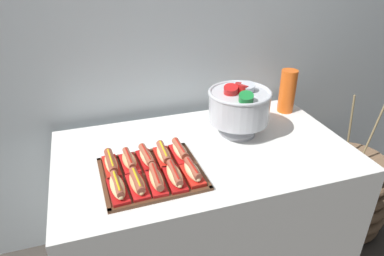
# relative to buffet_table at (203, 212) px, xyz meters

# --- Properties ---
(back_wall) EXTENTS (6.00, 0.10, 2.60)m
(back_wall) POSITION_rel_buffet_table_xyz_m (0.00, 0.52, 0.88)
(back_wall) COLOR #B2BCC1
(back_wall) RESTS_ON ground_plane
(buffet_table) EXTENTS (1.35, 0.79, 0.80)m
(buffet_table) POSITION_rel_buffet_table_xyz_m (0.00, 0.00, 0.00)
(buffet_table) COLOR white
(buffet_table) RESTS_ON ground_plane
(floor_vase) EXTENTS (0.51, 0.51, 1.02)m
(floor_vase) POSITION_rel_buffet_table_xyz_m (0.99, 0.08, -0.18)
(floor_vase) COLOR brown
(floor_vase) RESTS_ON ground_plane
(serving_tray) EXTENTS (0.41, 0.37, 0.01)m
(serving_tray) POSITION_rel_buffet_table_xyz_m (-0.27, -0.12, 0.38)
(serving_tray) COLOR #56331E
(serving_tray) RESTS_ON buffet_table
(hot_dog_0) EXTENTS (0.07, 0.18, 0.06)m
(hot_dog_0) POSITION_rel_buffet_table_xyz_m (-0.42, -0.21, 0.42)
(hot_dog_0) COLOR #B21414
(hot_dog_0) RESTS_ON serving_tray
(hot_dog_1) EXTENTS (0.07, 0.17, 0.06)m
(hot_dog_1) POSITION_rel_buffet_table_xyz_m (-0.35, -0.20, 0.41)
(hot_dog_1) COLOR red
(hot_dog_1) RESTS_ON serving_tray
(hot_dog_2) EXTENTS (0.06, 0.17, 0.06)m
(hot_dog_2) POSITION_rel_buffet_table_xyz_m (-0.27, -0.20, 0.41)
(hot_dog_2) COLOR red
(hot_dog_2) RESTS_ON serving_tray
(hot_dog_3) EXTENTS (0.07, 0.18, 0.06)m
(hot_dog_3) POSITION_rel_buffet_table_xyz_m (-0.20, -0.20, 0.41)
(hot_dog_3) COLOR #B21414
(hot_dog_3) RESTS_ON serving_tray
(hot_dog_4) EXTENTS (0.07, 0.16, 0.06)m
(hot_dog_4) POSITION_rel_buffet_table_xyz_m (-0.12, -0.20, 0.42)
(hot_dog_4) COLOR red
(hot_dog_4) RESTS_ON serving_tray
(hot_dog_5) EXTENTS (0.07, 0.18, 0.06)m
(hot_dog_5) POSITION_rel_buffet_table_xyz_m (-0.43, -0.04, 0.42)
(hot_dog_5) COLOR red
(hot_dog_5) RESTS_ON serving_tray
(hot_dog_6) EXTENTS (0.08, 0.16, 0.06)m
(hot_dog_6) POSITION_rel_buffet_table_xyz_m (-0.35, -0.04, 0.41)
(hot_dog_6) COLOR red
(hot_dog_6) RESTS_ON serving_tray
(hot_dog_7) EXTENTS (0.07, 0.17, 0.06)m
(hot_dog_7) POSITION_rel_buffet_table_xyz_m (-0.28, -0.04, 0.41)
(hot_dog_7) COLOR #B21414
(hot_dog_7) RESTS_ON serving_tray
(hot_dog_8) EXTENTS (0.07, 0.17, 0.06)m
(hot_dog_8) POSITION_rel_buffet_table_xyz_m (-0.20, -0.03, 0.41)
(hot_dog_8) COLOR red
(hot_dog_8) RESTS_ON serving_tray
(hot_dog_9) EXTENTS (0.07, 0.17, 0.06)m
(hot_dog_9) POSITION_rel_buffet_table_xyz_m (-0.13, -0.03, 0.42)
(hot_dog_9) COLOR red
(hot_dog_9) RESTS_ON serving_tray
(punch_bowl) EXTENTS (0.30, 0.31, 0.27)m
(punch_bowl) POSITION_rel_buffet_table_xyz_m (0.21, 0.09, 0.53)
(punch_bowl) COLOR silver
(punch_bowl) RESTS_ON buffet_table
(cup_stack) EXTENTS (0.09, 0.09, 0.24)m
(cup_stack) POSITION_rel_buffet_table_xyz_m (0.57, 0.25, 0.50)
(cup_stack) COLOR #EA5B19
(cup_stack) RESTS_ON buffet_table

